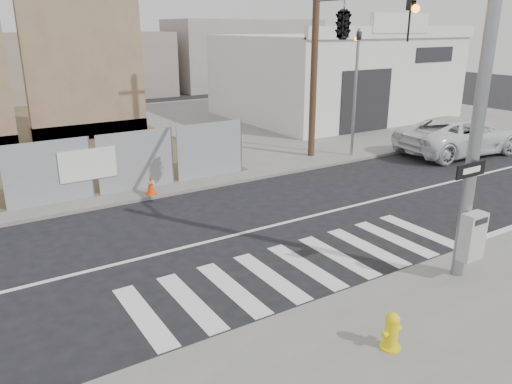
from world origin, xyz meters
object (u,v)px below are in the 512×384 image
signal_pole (382,54)px  suv (460,135)px  auto_shop (333,76)px  fire_hydrant (392,331)px  traffic_cone_d (151,185)px

signal_pole → suv: bearing=24.8°
auto_shop → fire_hydrant: 24.09m
auto_shop → traffic_cone_d: bearing=-150.1°
signal_pole → traffic_cone_d: 8.49m
signal_pole → auto_shop: 19.04m
signal_pole → traffic_cone_d: signal_pole is taller
auto_shop → fire_hydrant: (-14.81, -18.89, -2.08)m
auto_shop → traffic_cone_d: 17.69m
auto_shop → suv: 10.61m
signal_pole → fire_hydrant: (-3.30, -3.88, -4.32)m
suv → traffic_cone_d: 13.87m
signal_pole → suv: 11.75m
signal_pole → suv: signal_pole is taller
signal_pole → auto_shop: signal_pole is taller
signal_pole → fire_hydrant: signal_pole is taller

